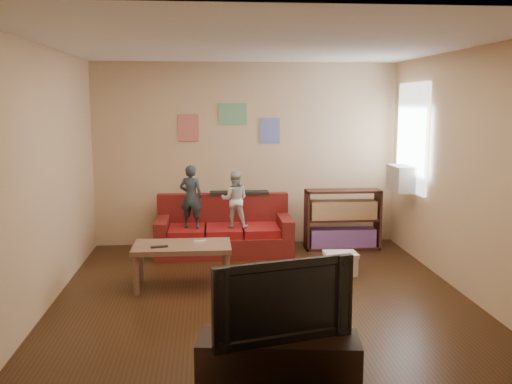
{
  "coord_description": "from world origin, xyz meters",
  "views": [
    {
      "loc": [
        -0.58,
        -5.95,
        2.12
      ],
      "look_at": [
        0.0,
        0.8,
        1.05
      ],
      "focal_mm": 40.0,
      "sensor_mm": 36.0,
      "label": 1
    }
  ],
  "objects": [
    {
      "name": "tv_stand",
      "position": [
        -0.08,
        -2.08,
        0.22
      ],
      "size": [
        1.21,
        0.54,
        0.44
      ],
      "primitive_type": "cube",
      "rotation": [
        0.0,
        0.0,
        -0.13
      ],
      "color": "black",
      "rests_on": "ground"
    },
    {
      "name": "room_shell",
      "position": [
        0.0,
        0.0,
        1.35
      ],
      "size": [
        4.52,
        5.02,
        2.72
      ],
      "color": "#371F0D",
      "rests_on": "ground"
    },
    {
      "name": "coffee_table",
      "position": [
        -0.88,
        0.47,
        0.43
      ],
      "size": [
        1.12,
        0.61,
        0.5
      ],
      "color": "#835D48",
      "rests_on": "ground"
    },
    {
      "name": "artwork_center",
      "position": [
        -0.2,
        2.48,
        1.95
      ],
      "size": [
        0.42,
        0.01,
        0.32
      ],
      "primitive_type": "cube",
      "color": "#72B27F",
      "rests_on": "room_shell"
    },
    {
      "name": "child_b",
      "position": [
        -0.21,
        1.8,
        0.79
      ],
      "size": [
        0.41,
        0.34,
        0.78
      ],
      "primitive_type": "imported",
      "rotation": [
        0.0,
        0.0,
        3.02
      ],
      "color": "silver",
      "rests_on": "sofa"
    },
    {
      "name": "file_box",
      "position": [
        1.05,
        0.79,
        0.14
      ],
      "size": [
        0.4,
        0.31,
        0.28
      ],
      "color": "white",
      "rests_on": "ground"
    },
    {
      "name": "tissue",
      "position": [
        0.48,
        0.68,
        0.05
      ],
      "size": [
        0.1,
        0.1,
        0.1
      ],
      "primitive_type": "sphere",
      "rotation": [
        0.0,
        0.0,
        -0.01
      ],
      "color": "white",
      "rests_on": "ground"
    },
    {
      "name": "television",
      "position": [
        -0.08,
        -2.08,
        0.74
      ],
      "size": [
        1.05,
        0.41,
        0.6
      ],
      "primitive_type": "imported",
      "rotation": [
        0.0,
        0.0,
        0.27
      ],
      "color": "black",
      "rests_on": "tv_stand"
    },
    {
      "name": "ac_unit",
      "position": [
        2.1,
        1.65,
        1.08
      ],
      "size": [
        0.28,
        0.55,
        0.35
      ],
      "primitive_type": "cube",
      "color": "#B7B2A3",
      "rests_on": "window"
    },
    {
      "name": "remote",
      "position": [
        -1.13,
        0.35,
        0.51
      ],
      "size": [
        0.2,
        0.09,
        0.02
      ],
      "primitive_type": "cube",
      "rotation": [
        0.0,
        0.0,
        0.23
      ],
      "color": "black",
      "rests_on": "coffee_table"
    },
    {
      "name": "artwork_right",
      "position": [
        0.35,
        2.48,
        1.7
      ],
      "size": [
        0.3,
        0.01,
        0.38
      ],
      "primitive_type": "cube",
      "color": "#727FCC",
      "rests_on": "room_shell"
    },
    {
      "name": "window",
      "position": [
        2.22,
        1.65,
        1.64
      ],
      "size": [
        0.04,
        1.08,
        1.48
      ],
      "primitive_type": "cube",
      "color": "white",
      "rests_on": "room_shell"
    },
    {
      "name": "artwork_left",
      "position": [
        -0.85,
        2.48,
        1.75
      ],
      "size": [
        0.3,
        0.01,
        0.4
      ],
      "primitive_type": "cube",
      "color": "#D87266",
      "rests_on": "room_shell"
    },
    {
      "name": "game_controller",
      "position": [
        -0.68,
        0.52,
        0.52
      ],
      "size": [
        0.15,
        0.08,
        0.03
      ],
      "primitive_type": "cube",
      "rotation": [
        0.0,
        0.0,
        0.27
      ],
      "color": "white",
      "rests_on": "coffee_table"
    },
    {
      "name": "bookshelf",
      "position": [
        1.37,
        2.04,
        0.39
      ],
      "size": [
        1.08,
        0.33,
        0.87
      ],
      "color": "#3C1C13",
      "rests_on": "ground"
    },
    {
      "name": "child_a",
      "position": [
        -0.81,
        1.8,
        0.84
      ],
      "size": [
        0.36,
        0.28,
        0.88
      ],
      "primitive_type": "imported",
      "rotation": [
        0.0,
        0.0,
        2.88
      ],
      "color": "#2A373E",
      "rests_on": "sofa"
    },
    {
      "name": "sofa",
      "position": [
        -0.36,
        1.97,
        0.28
      ],
      "size": [
        1.9,
        0.87,
        0.83
      ],
      "color": "maroon",
      "rests_on": "ground"
    }
  ]
}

